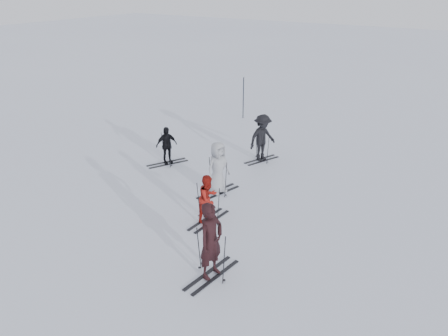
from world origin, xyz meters
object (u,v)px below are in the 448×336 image
at_px(skier_red, 208,199).
at_px(piste_marker, 243,98).
at_px(skier_grey, 218,169).
at_px(skier_uphill_far, 262,138).
at_px(skier_near_dark, 211,242).
at_px(skier_uphill_left, 167,146).

relative_size(skier_red, piste_marker, 0.69).
xyz_separation_m(skier_grey, piste_marker, (-3.75, 8.03, 0.17)).
bearing_deg(skier_uphill_far, skier_near_dark, -139.33).
height_order(skier_red, piste_marker, piste_marker).
relative_size(skier_red, skier_grey, 0.82).
distance_m(skier_near_dark, skier_red, 2.71).
bearing_deg(skier_uphill_far, skier_uphill_left, 149.44).
bearing_deg(skier_near_dark, skier_uphill_left, 54.16).
bearing_deg(skier_red, skier_near_dark, -140.49).
relative_size(skier_near_dark, skier_grey, 1.10).
bearing_deg(skier_uphill_left, skier_grey, -81.05).
height_order(skier_uphill_far, piste_marker, piste_marker).
height_order(skier_near_dark, piste_marker, piste_marker).
bearing_deg(skier_uphill_far, skier_red, -148.13).
relative_size(skier_near_dark, skier_uphill_left, 1.33).
height_order(skier_grey, skier_uphill_far, skier_uphill_far).
distance_m(skier_near_dark, skier_uphill_far, 7.76).
height_order(skier_red, skier_uphill_far, skier_uphill_far).
bearing_deg(piste_marker, skier_uphill_far, -51.93).
bearing_deg(skier_near_dark, skier_red, 42.32).
xyz_separation_m(skier_red, piste_marker, (-4.56, 9.78, 0.33)).
xyz_separation_m(skier_near_dark, skier_uphill_left, (-5.56, 4.98, -0.25)).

